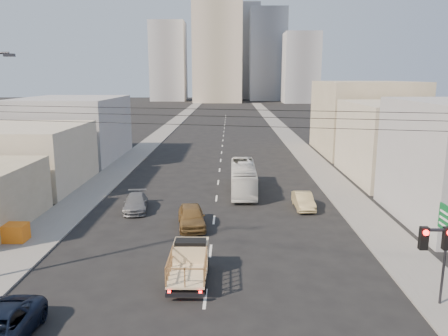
{
  "coord_description": "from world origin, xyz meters",
  "views": [
    {
      "loc": [
        1.2,
        -17.61,
        10.7
      ],
      "look_at": [
        0.73,
        16.56,
        3.5
      ],
      "focal_mm": 35.0,
      "sensor_mm": 36.0,
      "label": 1
    }
  ],
  "objects_px": {
    "flatbed_pickup": "(189,260)",
    "sedan_brown": "(191,217)",
    "sedan_tan": "(303,201)",
    "city_bus": "(243,178)",
    "sedan_grey": "(136,203)",
    "crate_stack": "(13,232)",
    "green_sign": "(447,231)"
  },
  "relations": [
    {
      "from": "flatbed_pickup",
      "to": "sedan_grey",
      "type": "relative_size",
      "value": 0.99
    },
    {
      "from": "sedan_brown",
      "to": "sedan_tan",
      "type": "xyz_separation_m",
      "value": [
        8.83,
        4.67,
        -0.13
      ]
    },
    {
      "from": "city_bus",
      "to": "sedan_brown",
      "type": "xyz_separation_m",
      "value": [
        -4.03,
        -10.0,
        -0.55
      ]
    },
    {
      "from": "green_sign",
      "to": "flatbed_pickup",
      "type": "bearing_deg",
      "value": 168.06
    },
    {
      "from": "flatbed_pickup",
      "to": "crate_stack",
      "type": "bearing_deg",
      "value": 156.78
    },
    {
      "from": "city_bus",
      "to": "sedan_brown",
      "type": "relative_size",
      "value": 2.07
    },
    {
      "from": "sedan_tan",
      "to": "sedan_grey",
      "type": "xyz_separation_m",
      "value": [
        -13.71,
        -0.71,
        -0.01
      ]
    },
    {
      "from": "city_bus",
      "to": "sedan_tan",
      "type": "xyz_separation_m",
      "value": [
        4.81,
        -5.32,
        -0.68
      ]
    },
    {
      "from": "city_bus",
      "to": "crate_stack",
      "type": "bearing_deg",
      "value": -139.32
    },
    {
      "from": "sedan_tan",
      "to": "green_sign",
      "type": "relative_size",
      "value": 0.8
    },
    {
      "from": "flatbed_pickup",
      "to": "sedan_tan",
      "type": "xyz_separation_m",
      "value": [
        8.22,
        13.0,
        -0.44
      ]
    },
    {
      "from": "sedan_tan",
      "to": "sedan_brown",
      "type": "bearing_deg",
      "value": -153.48
    },
    {
      "from": "flatbed_pickup",
      "to": "sedan_tan",
      "type": "distance_m",
      "value": 15.39
    },
    {
      "from": "sedan_grey",
      "to": "crate_stack",
      "type": "relative_size",
      "value": 2.46
    },
    {
      "from": "sedan_tan",
      "to": "city_bus",
      "type": "bearing_deg",
      "value": 130.71
    },
    {
      "from": "crate_stack",
      "to": "city_bus",
      "type": "bearing_deg",
      "value": 40.39
    },
    {
      "from": "green_sign",
      "to": "crate_stack",
      "type": "distance_m",
      "value": 25.55
    },
    {
      "from": "flatbed_pickup",
      "to": "crate_stack",
      "type": "distance_m",
      "value": 13.11
    },
    {
      "from": "sedan_brown",
      "to": "crate_stack",
      "type": "height_order",
      "value": "sedan_brown"
    },
    {
      "from": "sedan_brown",
      "to": "sedan_grey",
      "type": "height_order",
      "value": "sedan_brown"
    },
    {
      "from": "crate_stack",
      "to": "sedan_brown",
      "type": "bearing_deg",
      "value": 15.45
    },
    {
      "from": "flatbed_pickup",
      "to": "sedan_brown",
      "type": "height_order",
      "value": "flatbed_pickup"
    },
    {
      "from": "sedan_grey",
      "to": "crate_stack",
      "type": "bearing_deg",
      "value": -140.57
    },
    {
      "from": "sedan_tan",
      "to": "sedan_grey",
      "type": "height_order",
      "value": "sedan_tan"
    },
    {
      "from": "sedan_brown",
      "to": "flatbed_pickup",
      "type": "bearing_deg",
      "value": -93.95
    },
    {
      "from": "flatbed_pickup",
      "to": "sedan_brown",
      "type": "bearing_deg",
      "value": 94.18
    },
    {
      "from": "sedan_grey",
      "to": "green_sign",
      "type": "distance_m",
      "value": 23.24
    },
    {
      "from": "flatbed_pickup",
      "to": "green_sign",
      "type": "height_order",
      "value": "green_sign"
    },
    {
      "from": "sedan_tan",
      "to": "sedan_grey",
      "type": "distance_m",
      "value": 13.73
    },
    {
      "from": "sedan_tan",
      "to": "green_sign",
      "type": "xyz_separation_m",
      "value": [
        3.89,
        -15.56,
        3.09
      ]
    },
    {
      "from": "sedan_tan",
      "to": "crate_stack",
      "type": "height_order",
      "value": "sedan_tan"
    },
    {
      "from": "sedan_brown",
      "to": "green_sign",
      "type": "relative_size",
      "value": 0.93
    }
  ]
}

